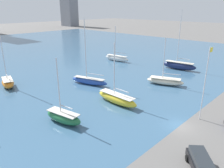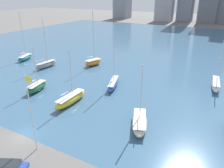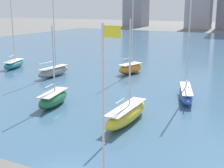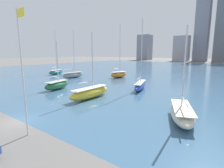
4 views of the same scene
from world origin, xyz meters
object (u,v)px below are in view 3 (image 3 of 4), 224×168
at_px(sailboat_blue, 186,93).
at_px(flag_pole, 104,112).
at_px(sailboat_orange, 130,68).
at_px(sailboat_yellow, 127,114).
at_px(sailboat_gray, 54,71).
at_px(sailboat_teal, 14,64).
at_px(sailboat_green, 53,98).

bearing_deg(sailboat_blue, flag_pole, -104.94).
height_order(sailboat_orange, sailboat_yellow, sailboat_orange).
bearing_deg(sailboat_gray, flag_pole, -44.54).
height_order(sailboat_orange, sailboat_teal, sailboat_orange).
bearing_deg(sailboat_gray, sailboat_orange, 40.14).
bearing_deg(sailboat_orange, sailboat_gray, -126.91).
distance_m(sailboat_gray, sailboat_yellow, 26.83).
relative_size(sailboat_green, sailboat_teal, 0.65).
bearing_deg(flag_pole, sailboat_gray, 132.62).
distance_m(flag_pole, sailboat_orange, 41.35).
distance_m(sailboat_orange, sailboat_yellow, 26.31).
relative_size(flag_pole, sailboat_green, 1.14).
distance_m(sailboat_green, sailboat_yellow, 11.19).
bearing_deg(sailboat_teal, sailboat_orange, -3.29).
relative_size(sailboat_green, sailboat_yellow, 0.91).
relative_size(flag_pole, sailboat_orange, 0.70).
relative_size(sailboat_orange, sailboat_blue, 1.12).
height_order(flag_pole, sailboat_orange, sailboat_orange).
bearing_deg(sailboat_green, sailboat_gray, 116.83).
bearing_deg(sailboat_orange, flag_pole, -52.32).
height_order(sailboat_blue, sailboat_yellow, sailboat_blue).
height_order(sailboat_green, sailboat_yellow, sailboat_yellow).
relative_size(sailboat_orange, sailboat_gray, 1.15).
distance_m(sailboat_orange, sailboat_gray, 14.58).
height_order(sailboat_gray, sailboat_blue, sailboat_blue).
height_order(sailboat_green, sailboat_gray, sailboat_gray).
height_order(sailboat_green, sailboat_orange, sailboat_orange).
bearing_deg(sailboat_blue, sailboat_yellow, -124.17).
xyz_separation_m(sailboat_orange, sailboat_yellow, (10.43, -24.16, -0.09)).
bearing_deg(sailboat_teal, sailboat_green, -53.58).
distance_m(flag_pole, sailboat_teal, 50.79).
distance_m(flag_pole, sailboat_yellow, 15.67).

